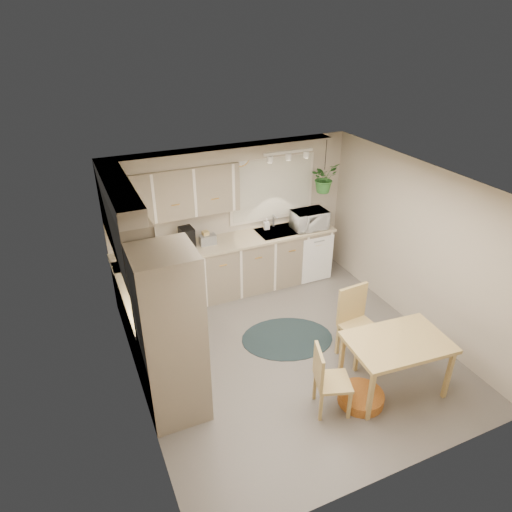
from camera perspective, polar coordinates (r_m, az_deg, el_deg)
name	(u,v)px	position (r m, az deg, el deg)	size (l,w,h in m)	color
floor	(290,352)	(6.44, 4.23, -11.87)	(4.20, 4.20, 0.00)	#615A55
ceiling	(297,186)	(5.24, 5.15, 8.72)	(4.20, 4.20, 0.00)	white
wall_back	(232,217)	(7.45, -2.98, 4.89)	(4.00, 0.04, 2.40)	#B1A693
wall_front	(405,388)	(4.39, 18.10, -15.40)	(4.00, 0.04, 2.40)	#B1A693
wall_left	(132,315)	(5.23, -15.23, -7.10)	(0.04, 4.20, 2.40)	#B1A693
wall_right	(418,248)	(6.83, 19.61, 0.97)	(0.04, 4.20, 2.40)	#B1A693
base_cab_left	(150,321)	(6.40, -13.16, -7.86)	(0.60, 1.85, 0.90)	gray
base_cab_back	(229,268)	(7.47, -3.43, -1.48)	(3.60, 0.60, 0.90)	gray
counter_left	(146,291)	(6.14, -13.54, -4.28)	(0.64, 1.89, 0.04)	tan
counter_back	(228,242)	(7.24, -3.51, 1.72)	(3.64, 0.64, 0.04)	tan
oven_stack	(171,338)	(5.05, -10.59, -10.00)	(0.65, 0.65, 2.10)	gray
wall_oven_face	(199,330)	(5.11, -7.08, -9.20)	(0.02, 0.56, 0.58)	white
upper_cab_left	(125,226)	(5.82, -16.07, 3.63)	(0.35, 2.00, 0.75)	gray
upper_cab_back	(172,193)	(6.80, -10.51, 7.80)	(2.00, 0.35, 0.75)	gray
soffit_left	(117,189)	(5.65, -16.96, 7.97)	(0.30, 2.00, 0.20)	#B1A693
soffit_back	(222,154)	(6.89, -4.33, 12.61)	(3.60, 0.30, 0.20)	#B1A693
cooktop	(157,313)	(5.65, -12.27, -6.92)	(0.52, 0.58, 0.02)	white
range_hood	(151,281)	(5.41, -12.96, -3.01)	(0.40, 0.60, 0.14)	white
window_blinds	(272,188)	(7.54, 2.05, 8.46)	(1.40, 0.02, 1.00)	beige
window_frame	(272,188)	(7.55, 2.01, 8.48)	(1.50, 0.02, 1.10)	silver
sink	(279,233)	(7.58, 2.84, 2.84)	(0.70, 0.48, 0.10)	#96999C
dishwasher_front	(318,260)	(7.82, 7.71, -0.46)	(0.58, 0.01, 0.83)	white
track_light_bar	(288,152)	(6.88, 4.08, 12.85)	(0.80, 0.04, 0.04)	white
wall_clock	(241,157)	(7.15, -1.94, 12.24)	(0.30, 0.30, 0.03)	#E6AE51
dining_table	(394,365)	(5.90, 16.87, -12.92)	(1.18, 0.79, 0.74)	tan
chair_left	(333,380)	(5.45, 9.63, -15.04)	(0.40, 0.40, 0.86)	tan
chair_back	(361,327)	(6.19, 12.96, -8.60)	(0.47, 0.47, 1.01)	tan
braided_rug	(287,338)	(6.66, 3.92, -10.21)	(1.31, 0.98, 0.01)	black
pet_bed	(361,397)	(5.85, 12.95, -16.83)	(0.55, 0.55, 0.13)	#C57427
microwave	(309,218)	(7.64, 6.69, 4.78)	(0.57, 0.31, 0.39)	white
soap_bottle	(266,227)	(7.61, 1.32, 3.66)	(0.09, 0.20, 0.09)	white
hanging_plant	(324,181)	(7.54, 8.48, 9.26)	(0.43, 0.48, 0.37)	#2F6C2B
coffee_maker	(187,238)	(6.99, -8.62, 2.19)	(0.20, 0.24, 0.35)	black
toaster	(208,240)	(7.13, -6.05, 2.05)	(0.25, 0.15, 0.15)	#96999C
knife_block	(206,237)	(7.14, -6.31, 2.32)	(0.10, 0.10, 0.21)	tan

